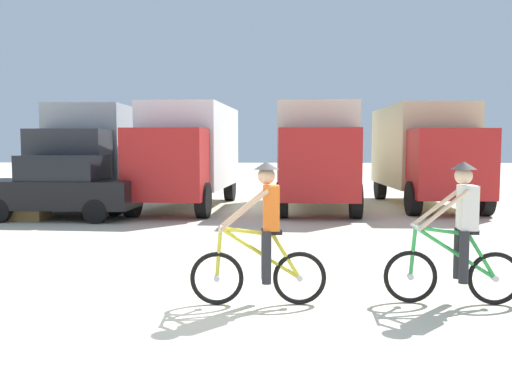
{
  "coord_description": "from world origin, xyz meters",
  "views": [
    {
      "loc": [
        0.86,
        -6.73,
        2.01
      ],
      "look_at": [
        0.51,
        4.32,
        1.1
      ],
      "focal_mm": 39.22,
      "sensor_mm": 36.0,
      "label": 1
    }
  ],
  "objects_px": {
    "supply_crate": "(30,211)",
    "sedan_parked": "(60,187)",
    "cyclist_orange_shirt": "(263,239)",
    "cyclist_cowboy_hat": "(458,238)",
    "box_truck_grey_hauler": "(99,150)",
    "box_truck_cream_rv": "(317,150)",
    "box_truck_avon_van": "(189,150)",
    "box_truck_tan_camper": "(424,150)"
  },
  "relations": [
    {
      "from": "box_truck_cream_rv",
      "to": "sedan_parked",
      "type": "bearing_deg",
      "value": -156.36
    },
    {
      "from": "box_truck_avon_van",
      "to": "cyclist_orange_shirt",
      "type": "xyz_separation_m",
      "value": [
        2.65,
        -11.29,
        -1.03
      ]
    },
    {
      "from": "supply_crate",
      "to": "box_truck_tan_camper",
      "type": "bearing_deg",
      "value": 19.16
    },
    {
      "from": "cyclist_orange_shirt",
      "to": "box_truck_grey_hauler",
      "type": "bearing_deg",
      "value": 115.9
    },
    {
      "from": "box_truck_cream_rv",
      "to": "box_truck_avon_van",
      "type": "bearing_deg",
      "value": -179.91
    },
    {
      "from": "box_truck_avon_van",
      "to": "box_truck_tan_camper",
      "type": "distance_m",
      "value": 7.87
    },
    {
      "from": "box_truck_grey_hauler",
      "to": "box_truck_cream_rv",
      "type": "distance_m",
      "value": 7.49
    },
    {
      "from": "box_truck_grey_hauler",
      "to": "cyclist_orange_shirt",
      "type": "height_order",
      "value": "box_truck_grey_hauler"
    },
    {
      "from": "cyclist_orange_shirt",
      "to": "supply_crate",
      "type": "xyz_separation_m",
      "value": [
        -6.47,
        7.91,
        -0.6
      ]
    },
    {
      "from": "box_truck_grey_hauler",
      "to": "box_truck_cream_rv",
      "type": "relative_size",
      "value": 0.99
    },
    {
      "from": "box_truck_tan_camper",
      "to": "cyclist_orange_shirt",
      "type": "xyz_separation_m",
      "value": [
        -5.19,
        -11.96,
        -1.03
      ]
    },
    {
      "from": "box_truck_cream_rv",
      "to": "sedan_parked",
      "type": "xyz_separation_m",
      "value": [
        -7.25,
        -3.17,
        -0.99
      ]
    },
    {
      "from": "box_truck_cream_rv",
      "to": "sedan_parked",
      "type": "distance_m",
      "value": 7.97
    },
    {
      "from": "box_truck_cream_rv",
      "to": "box_truck_tan_camper",
      "type": "xyz_separation_m",
      "value": [
        3.65,
        0.67,
        0.0
      ]
    },
    {
      "from": "box_truck_tan_camper",
      "to": "supply_crate",
      "type": "xyz_separation_m",
      "value": [
        -11.66,
        -4.05,
        -1.63
      ]
    },
    {
      "from": "box_truck_avon_van",
      "to": "supply_crate",
      "type": "xyz_separation_m",
      "value": [
        -3.82,
        -3.38,
        -1.63
      ]
    },
    {
      "from": "box_truck_grey_hauler",
      "to": "sedan_parked",
      "type": "height_order",
      "value": "box_truck_grey_hauler"
    },
    {
      "from": "box_truck_grey_hauler",
      "to": "box_truck_tan_camper",
      "type": "xyz_separation_m",
      "value": [
        11.09,
        -0.19,
        0.0
      ]
    },
    {
      "from": "sedan_parked",
      "to": "cyclist_orange_shirt",
      "type": "relative_size",
      "value": 2.35
    },
    {
      "from": "cyclist_cowboy_hat",
      "to": "supply_crate",
      "type": "height_order",
      "value": "cyclist_cowboy_hat"
    },
    {
      "from": "box_truck_tan_camper",
      "to": "cyclist_cowboy_hat",
      "type": "height_order",
      "value": "box_truck_tan_camper"
    },
    {
      "from": "box_truck_grey_hauler",
      "to": "sedan_parked",
      "type": "distance_m",
      "value": 4.16
    },
    {
      "from": "cyclist_cowboy_hat",
      "to": "supply_crate",
      "type": "xyz_separation_m",
      "value": [
        -8.95,
        7.8,
        -0.6
      ]
    },
    {
      "from": "cyclist_cowboy_hat",
      "to": "box_truck_avon_van",
      "type": "bearing_deg",
      "value": 114.63
    },
    {
      "from": "box_truck_cream_rv",
      "to": "box_truck_tan_camper",
      "type": "bearing_deg",
      "value": 10.41
    },
    {
      "from": "box_truck_avon_van",
      "to": "box_truck_tan_camper",
      "type": "bearing_deg",
      "value": 4.93
    },
    {
      "from": "box_truck_cream_rv",
      "to": "supply_crate",
      "type": "xyz_separation_m",
      "value": [
        -8.01,
        -3.38,
        -1.63
      ]
    },
    {
      "from": "box_truck_grey_hauler",
      "to": "supply_crate",
      "type": "relative_size",
      "value": 7.74
    },
    {
      "from": "box_truck_avon_van",
      "to": "cyclist_orange_shirt",
      "type": "height_order",
      "value": "box_truck_avon_van"
    },
    {
      "from": "box_truck_tan_camper",
      "to": "cyclist_orange_shirt",
      "type": "distance_m",
      "value": 13.08
    },
    {
      "from": "box_truck_grey_hauler",
      "to": "box_truck_avon_van",
      "type": "distance_m",
      "value": 3.36
    },
    {
      "from": "box_truck_grey_hauler",
      "to": "box_truck_avon_van",
      "type": "relative_size",
      "value": 0.98
    },
    {
      "from": "cyclist_orange_shirt",
      "to": "box_truck_avon_van",
      "type": "bearing_deg",
      "value": 103.23
    },
    {
      "from": "box_truck_avon_van",
      "to": "cyclist_cowboy_hat",
      "type": "xyz_separation_m",
      "value": [
        5.12,
        -11.18,
        -1.03
      ]
    },
    {
      "from": "box_truck_avon_van",
      "to": "supply_crate",
      "type": "distance_m",
      "value": 5.35
    },
    {
      "from": "sedan_parked",
      "to": "cyclist_cowboy_hat",
      "type": "xyz_separation_m",
      "value": [
        8.18,
        -8.01,
        -0.04
      ]
    },
    {
      "from": "box_truck_grey_hauler",
      "to": "sedan_parked",
      "type": "relative_size",
      "value": 1.58
    },
    {
      "from": "cyclist_orange_shirt",
      "to": "cyclist_cowboy_hat",
      "type": "relative_size",
      "value": 1.0
    },
    {
      "from": "box_truck_avon_van",
      "to": "sedan_parked",
      "type": "distance_m",
      "value": 4.51
    },
    {
      "from": "box_truck_tan_camper",
      "to": "sedan_parked",
      "type": "xyz_separation_m",
      "value": [
        -10.9,
        -3.84,
        -0.99
      ]
    },
    {
      "from": "box_truck_grey_hauler",
      "to": "supply_crate",
      "type": "distance_m",
      "value": 4.58
    },
    {
      "from": "supply_crate",
      "to": "sedan_parked",
      "type": "bearing_deg",
      "value": 15.29
    }
  ]
}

